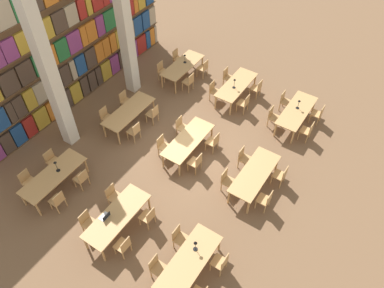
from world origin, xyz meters
name	(u,v)px	position (x,y,z in m)	size (l,w,h in m)	color
ground_plane	(186,153)	(0.00, 0.00, 0.00)	(40.00, 40.00, 0.00)	brown
bookshelf_bank	(64,47)	(0.01, 5.69, 2.66)	(11.27, 0.35, 5.50)	brown
pillar_left	(51,79)	(-1.92, 4.17, 3.00)	(0.46, 0.46, 6.00)	silver
pillar_center	(125,29)	(1.92, 4.17, 3.00)	(0.46, 0.46, 6.00)	silver
reading_table_0	(189,262)	(-3.88, -2.73, 0.67)	(2.38, 0.89, 0.74)	tan
chair_1	(157,267)	(-4.43, -2.00, 0.48)	(0.42, 0.40, 0.88)	tan
chair_2	(221,262)	(-3.30, -3.46, 0.48)	(0.42, 0.40, 0.88)	tan
chair_3	(180,237)	(-3.30, -2.00, 0.48)	(0.42, 0.40, 0.88)	tan
desk_lamp_0	(195,244)	(-3.47, -2.69, 1.03)	(0.14, 0.14, 0.43)	black
reading_table_1	(255,174)	(0.01, -2.85, 0.67)	(2.38, 0.89, 0.74)	tan
chair_4	(265,200)	(-0.61, -3.58, 0.48)	(0.42, 0.40, 0.88)	tan
chair_5	(227,180)	(-0.61, -2.12, 0.48)	(0.42, 0.40, 0.88)	tan
chair_6	(281,175)	(0.62, -3.58, 0.48)	(0.42, 0.40, 0.88)	tan
chair_7	(244,158)	(0.62, -2.12, 0.48)	(0.42, 0.40, 0.88)	tan
reading_table_2	(297,111)	(3.79, -2.80, 0.67)	(2.38, 0.89, 0.74)	tan
chair_8	(307,131)	(3.20, -3.53, 0.48)	(0.42, 0.40, 0.88)	tan
chair_9	(273,116)	(3.20, -2.07, 0.48)	(0.42, 0.40, 0.88)	tan
chair_10	(318,114)	(4.36, -3.53, 0.48)	(0.42, 0.40, 0.88)	tan
chair_11	(285,101)	(4.36, -2.07, 0.48)	(0.42, 0.40, 0.88)	tan
desk_lamp_1	(299,103)	(3.91, -2.77, 1.02)	(0.14, 0.14, 0.43)	black
reading_table_3	(117,217)	(-3.87, -0.02, 0.67)	(2.38, 0.89, 0.74)	tan
chair_12	(123,246)	(-4.46, -0.75, 0.48)	(0.42, 0.40, 0.88)	tan
chair_13	(88,222)	(-4.46, 0.71, 0.48)	(0.42, 0.40, 0.88)	tan
chair_14	(148,217)	(-3.25, -0.75, 0.48)	(0.42, 0.40, 0.88)	tan
chair_15	(114,196)	(-3.25, 0.71, 0.48)	(0.42, 0.40, 0.88)	tan
laptop	(105,216)	(-4.11, 0.23, 0.78)	(0.32, 0.22, 0.21)	silver
reading_table_4	(188,141)	(0.06, -0.06, 0.67)	(2.38, 0.89, 0.74)	tan
chair_16	(196,162)	(-0.52, -0.79, 0.48)	(0.42, 0.40, 0.88)	tan
chair_17	(163,146)	(-0.52, 0.67, 0.48)	(0.42, 0.40, 0.88)	tan
chair_18	(213,142)	(0.69, -0.79, 0.48)	(0.42, 0.40, 0.88)	tan
chair_19	(182,127)	(0.69, 0.67, 0.48)	(0.42, 0.40, 0.88)	tan
reading_table_5	(236,86)	(3.91, 0.01, 0.67)	(2.38, 0.89, 0.74)	tan
chair_20	(244,103)	(3.28, -0.72, 0.48)	(0.42, 0.40, 0.88)	tan
chair_21	(214,91)	(3.28, 0.74, 0.48)	(0.42, 0.40, 0.88)	tan
chair_22	(257,88)	(4.46, -0.72, 0.48)	(0.42, 0.40, 0.88)	tan
chair_23	(228,77)	(4.46, 0.74, 0.48)	(0.42, 0.40, 0.88)	tan
desk_lamp_2	(235,82)	(3.64, -0.01, 1.05)	(0.14, 0.14, 0.47)	black
reading_table_6	(53,176)	(-3.86, 2.85, 0.67)	(2.38, 0.89, 0.74)	tan
chair_24	(58,200)	(-4.41, 2.12, 0.48)	(0.42, 0.40, 0.88)	tan
chair_25	(28,181)	(-4.41, 3.58, 0.48)	(0.42, 0.40, 0.88)	tan
chair_26	(82,178)	(-3.31, 2.12, 0.48)	(0.42, 0.40, 0.88)	tan
chair_27	(52,160)	(-3.31, 3.58, 0.48)	(0.42, 0.40, 0.88)	tan
desk_lamp_3	(56,164)	(-3.62, 2.84, 1.06)	(0.14, 0.14, 0.49)	black
reading_table_7	(129,112)	(0.06, 2.79, 0.67)	(2.38, 0.89, 0.74)	tan
chair_28	(134,131)	(-0.52, 2.06, 0.48)	(0.42, 0.40, 0.88)	tan
chair_29	(106,117)	(-0.52, 3.52, 0.48)	(0.42, 0.40, 0.88)	tan
chair_30	(153,114)	(0.67, 2.06, 0.48)	(0.42, 0.40, 0.88)	tan
chair_31	(126,100)	(0.67, 3.52, 0.48)	(0.42, 0.40, 0.88)	tan
reading_table_8	(183,66)	(3.79, 2.74, 0.67)	(2.38, 0.89, 0.74)	tan
chair_32	(189,81)	(3.21, 2.01, 0.48)	(0.42, 0.40, 0.88)	tan
chair_33	(162,70)	(3.21, 3.47, 0.48)	(0.42, 0.40, 0.88)	tan
chair_34	(203,68)	(4.41, 2.01, 0.48)	(0.42, 0.40, 0.88)	tan
chair_35	(177,58)	(4.41, 3.47, 0.48)	(0.42, 0.40, 0.88)	tan
desk_lamp_4	(185,57)	(4.00, 2.75, 1.03)	(0.14, 0.14, 0.44)	black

